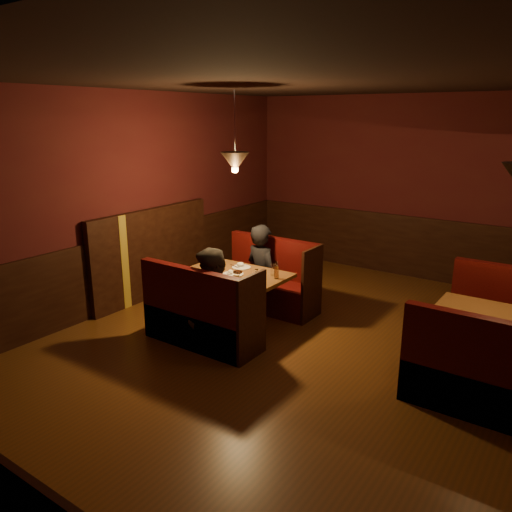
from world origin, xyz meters
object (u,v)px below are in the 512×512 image
Objects in this scene: main_bench_near at (200,320)px; diner_a at (262,254)px; diner_b at (213,285)px; second_bench_near at (483,383)px; second_bench_far at (511,327)px; main_table at (237,285)px; second_table at (498,332)px; main_bench_far at (270,286)px.

diner_a is (-0.10, 1.41, 0.45)m from main_bench_near.
diner_a is at bearing 99.98° from diner_b.
second_bench_near is at bearing 176.92° from diner_a.
second_bench_near is (0.00, -1.46, 0.00)m from second_bench_far.
main_bench_near is 0.94× the size of diner_b.
second_bench_far reaches higher than main_table.
diner_b is (0.17, -0.66, 0.22)m from main_table.
second_bench_near is (0.03, -0.73, -0.20)m from second_table.
second_bench_far is at bearing 31.82° from main_bench_near.
main_bench_far is at bearing -172.87° from second_bench_far.
main_table is 0.95× the size of second_bench_near.
diner_a is (-3.03, 0.31, 0.25)m from second_table.
second_bench_far is (2.95, 1.83, 0.00)m from main_bench_near.
second_table is 0.81× the size of diner_b.
main_bench_far is at bearing 95.38° from diner_b.
main_bench_near is at bearing -172.87° from second_bench_near.
main_bench_far is 0.47m from diner_a.
second_bench_far is 3.12m from diner_a.
main_bench_near is at bearing -159.38° from second_table.
main_bench_far is 0.93× the size of diner_a.
diner_b is at bearing -147.83° from second_bench_far.
main_bench_far is 0.94× the size of diner_b.
diner_a is at bearing 97.53° from main_table.
second_table is (2.92, 1.10, 0.20)m from main_bench_near.
main_bench_near is 1.16× the size of second_table.
main_bench_far is at bearing 159.68° from second_bench_near.
main_bench_far is 1.00× the size of main_bench_near.
second_table is at bearing -92.20° from second_bench_far.
second_bench_far is (0.03, 0.73, -0.20)m from second_table.
second_bench_near is (2.95, -1.09, 0.00)m from main_bench_far.
diner_a is at bearing 161.19° from second_bench_near.
diner_a reaches higher than main_bench_far.
second_bench_far and second_bench_near have the same top height.
second_bench_far is at bearing 7.13° from main_bench_far.
main_table is 0.77m from main_bench_near.
second_bench_near reaches higher than second_table.
main_bench_near is 3.47m from second_bench_far.
diner_b is (-2.77, -1.03, 0.24)m from second_table.
main_bench_near is at bearing -156.08° from diner_b.
main_bench_near is at bearing 109.97° from diner_a.
main_table is 0.91× the size of main_bench_far.
diner_a is at bearing 174.16° from second_table.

